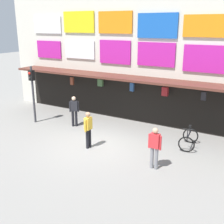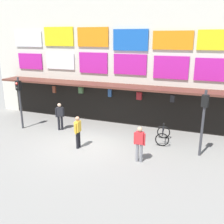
% 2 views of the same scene
% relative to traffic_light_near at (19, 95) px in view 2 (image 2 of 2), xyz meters
% --- Properties ---
extents(ground_plane, '(80.00, 80.00, 0.00)m').
position_rel_traffic_light_near_xyz_m(ground_plane, '(4.73, -0.89, -2.14)').
color(ground_plane, gray).
extents(shopfront, '(18.00, 2.60, 8.00)m').
position_rel_traffic_light_near_xyz_m(shopfront, '(4.73, 3.68, 1.82)').
color(shopfront, beige).
rests_on(shopfront, ground).
extents(traffic_light_near, '(0.29, 0.33, 3.20)m').
position_rel_traffic_light_near_xyz_m(traffic_light_near, '(0.00, 0.00, 0.00)').
color(traffic_light_near, '#38383D').
rests_on(traffic_light_near, ground).
extents(traffic_light_far, '(0.33, 0.35, 3.20)m').
position_rel_traffic_light_near_xyz_m(traffic_light_far, '(10.47, 0.02, 0.00)').
color(traffic_light_far, '#38383D').
rests_on(traffic_light_far, ground).
extents(bicycle_parked, '(0.84, 1.23, 1.05)m').
position_rel_traffic_light_near_xyz_m(bicycle_parked, '(8.53, 0.98, -1.75)').
color(bicycle_parked, black).
rests_on(bicycle_parked, ground).
extents(pedestrian_in_white, '(0.48, 0.47, 1.68)m').
position_rel_traffic_light_near_xyz_m(pedestrian_in_white, '(2.35, 0.63, -1.16)').
color(pedestrian_in_white, black).
rests_on(pedestrian_in_white, ground).
extents(pedestrian_in_blue, '(0.22, 0.53, 1.68)m').
position_rel_traffic_light_near_xyz_m(pedestrian_in_blue, '(4.63, -1.31, -1.19)').
color(pedestrian_in_blue, black).
rests_on(pedestrian_in_blue, ground).
extents(pedestrian_in_red, '(0.53, 0.22, 1.68)m').
position_rel_traffic_light_near_xyz_m(pedestrian_in_red, '(7.92, -1.65, -1.19)').
color(pedestrian_in_red, gray).
rests_on(pedestrian_in_red, ground).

